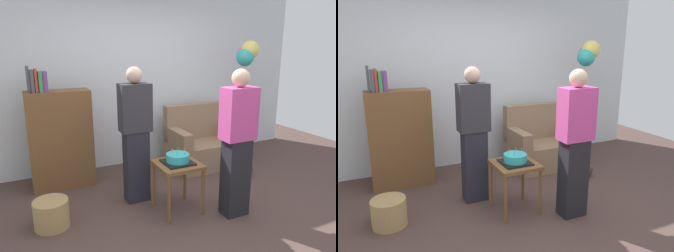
{
  "view_description": "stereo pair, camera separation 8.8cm",
  "coord_description": "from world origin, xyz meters",
  "views": [
    {
      "loc": [
        -1.67,
        -2.65,
        1.85
      ],
      "look_at": [
        -0.14,
        0.54,
        0.95
      ],
      "focal_mm": 33.6,
      "sensor_mm": 36.0,
      "label": 1
    },
    {
      "loc": [
        -1.59,
        -2.69,
        1.85
      ],
      "look_at": [
        -0.14,
        0.54,
        0.95
      ],
      "focal_mm": 33.6,
      "sensor_mm": 36.0,
      "label": 2
    }
  ],
  "objects": [
    {
      "name": "ground_plane",
      "position": [
        0.0,
        0.0,
        0.0
      ],
      "size": [
        8.0,
        8.0,
        0.0
      ],
      "primitive_type": "plane",
      "color": "#4C3833"
    },
    {
      "name": "wall_back",
      "position": [
        0.0,
        2.05,
        1.35
      ],
      "size": [
        6.0,
        0.1,
        2.7
      ],
      "primitive_type": "cube",
      "color": "silver",
      "rests_on": "ground_plane"
    },
    {
      "name": "couch",
      "position": [
        0.89,
        1.42,
        0.34
      ],
      "size": [
        1.1,
        0.7,
        0.96
      ],
      "color": "#8C7054",
      "rests_on": "ground_plane"
    },
    {
      "name": "bookshelf",
      "position": [
        -1.23,
        1.56,
        0.67
      ],
      "size": [
        0.8,
        0.36,
        1.62
      ],
      "color": "brown",
      "rests_on": "ground_plane"
    },
    {
      "name": "side_table",
      "position": [
        -0.14,
        0.29,
        0.49
      ],
      "size": [
        0.48,
        0.48,
        0.58
      ],
      "color": "brown",
      "rests_on": "ground_plane"
    },
    {
      "name": "birthday_cake",
      "position": [
        -0.14,
        0.29,
        0.63
      ],
      "size": [
        0.32,
        0.32,
        0.17
      ],
      "color": "black",
      "rests_on": "side_table"
    },
    {
      "name": "person_blowing_candles",
      "position": [
        -0.47,
        0.73,
        0.83
      ],
      "size": [
        0.36,
        0.22,
        1.63
      ],
      "rotation": [
        0.0,
        0.0,
        0.39
      ],
      "color": "#23232D",
      "rests_on": "ground_plane"
    },
    {
      "name": "person_holding_cake",
      "position": [
        0.41,
        -0.06,
        0.83
      ],
      "size": [
        0.36,
        0.22,
        1.63
      ],
      "rotation": [
        0.0,
        0.0,
        3.13
      ],
      "color": "black",
      "rests_on": "ground_plane"
    },
    {
      "name": "wicker_basket",
      "position": [
        -1.49,
        0.54,
        0.15
      ],
      "size": [
        0.36,
        0.36,
        0.3
      ],
      "primitive_type": "cylinder",
      "color": "#A88451",
      "rests_on": "ground_plane"
    },
    {
      "name": "handbag",
      "position": [
        1.2,
        0.72,
        0.1
      ],
      "size": [
        0.28,
        0.14,
        0.2
      ],
      "primitive_type": "ellipsoid",
      "color": "#473328",
      "rests_on": "ground_plane"
    },
    {
      "name": "balloon_bunch",
      "position": [
        1.6,
        1.32,
        1.73
      ],
      "size": [
        0.37,
        0.35,
        1.94
      ],
      "color": "silver",
      "rests_on": "ground_plane"
    }
  ]
}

